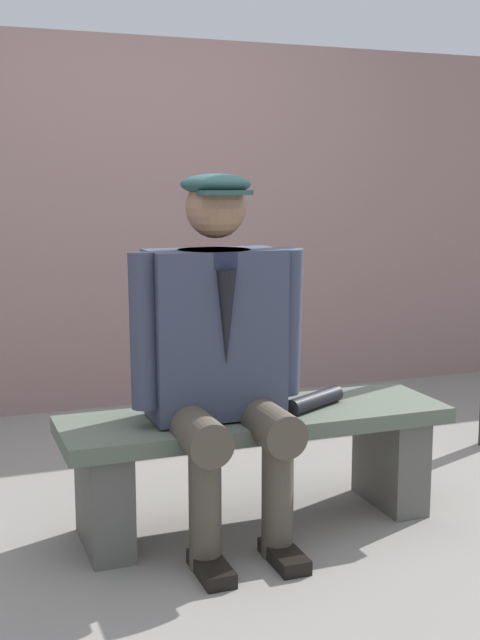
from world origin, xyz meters
name	(u,v)px	position (x,y,z in m)	size (l,w,h in m)	color
ground_plane	(256,523)	(0.00, 0.00, 0.00)	(30.00, 30.00, 0.00)	gray
bench	(256,449)	(0.00, 0.00, 0.29)	(1.45, 0.43, 0.44)	#515B4E
seated_man	(220,346)	(0.16, 0.06, 0.71)	(0.64, 0.59, 1.31)	#363C4F
rolled_magazine	(315,400)	(-0.23, 0.03, 0.47)	(0.06, 0.06, 0.29)	black
stadium_wall	(132,225)	(0.00, -1.96, 1.04)	(12.00, 0.24, 2.08)	gray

